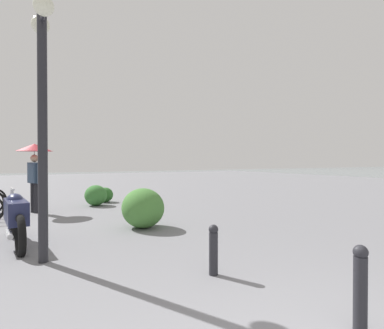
{
  "coord_description": "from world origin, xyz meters",
  "views": [
    {
      "loc": [
        -0.95,
        1.66,
        1.54
      ],
      "look_at": [
        9.51,
        -4.23,
        1.38
      ],
      "focal_mm": 29.07,
      "sensor_mm": 36.0,
      "label": 1
    }
  ],
  "objects_px": {
    "motorcycle": "(16,217)",
    "bollard_near": "(360,286)",
    "lamppost": "(42,91)",
    "pedestrian": "(34,158)",
    "bollard_mid": "(213,249)"
  },
  "relations": [
    {
      "from": "lamppost",
      "to": "bollard_near",
      "type": "height_order",
      "value": "lamppost"
    },
    {
      "from": "bollard_mid",
      "to": "bollard_near",
      "type": "bearing_deg",
      "value": -167.89
    },
    {
      "from": "lamppost",
      "to": "bollard_near",
      "type": "distance_m",
      "value": 4.74
    },
    {
      "from": "lamppost",
      "to": "bollard_near",
      "type": "bearing_deg",
      "value": -146.24
    },
    {
      "from": "lamppost",
      "to": "bollard_mid",
      "type": "xyz_separation_m",
      "value": [
        -1.7,
        -1.96,
        -2.22
      ]
    },
    {
      "from": "pedestrian",
      "to": "bollard_near",
      "type": "relative_size",
      "value": 2.59
    },
    {
      "from": "motorcycle",
      "to": "lamppost",
      "type": "bearing_deg",
      "value": -164.46
    },
    {
      "from": "lamppost",
      "to": "bollard_near",
      "type": "relative_size",
      "value": 4.91
    },
    {
      "from": "pedestrian",
      "to": "motorcycle",
      "type": "bearing_deg",
      "value": 172.78
    },
    {
      "from": "bollard_near",
      "to": "bollard_mid",
      "type": "bearing_deg",
      "value": 12.11
    },
    {
      "from": "pedestrian",
      "to": "bollard_mid",
      "type": "bearing_deg",
      "value": -164.63
    },
    {
      "from": "bollard_near",
      "to": "motorcycle",
      "type": "bearing_deg",
      "value": 29.31
    },
    {
      "from": "lamppost",
      "to": "motorcycle",
      "type": "xyz_separation_m",
      "value": [
        1.32,
        0.37,
        -2.07
      ]
    },
    {
      "from": "motorcycle",
      "to": "bollard_near",
      "type": "xyz_separation_m",
      "value": [
        -4.83,
        -2.71,
        -0.09
      ]
    },
    {
      "from": "motorcycle",
      "to": "bollard_near",
      "type": "height_order",
      "value": "motorcycle"
    }
  ]
}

